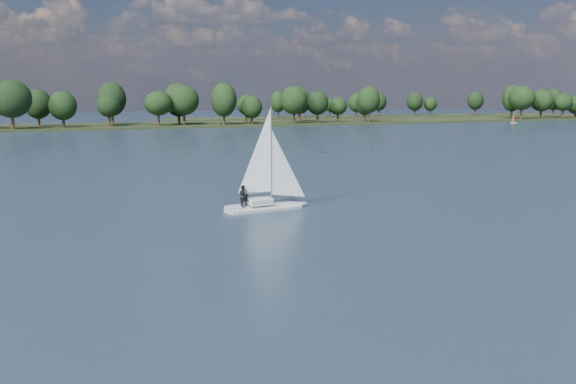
{
  "coord_description": "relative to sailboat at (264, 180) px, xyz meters",
  "views": [
    {
      "loc": [
        -22.48,
        -11.61,
        10.36
      ],
      "look_at": [
        -0.06,
        35.92,
        2.5
      ],
      "focal_mm": 40.0,
      "sensor_mm": 36.0,
      "label": 1
    }
  ],
  "objects": [
    {
      "name": "far_shore_back",
      "position": [
        159.72,
        218.16,
        -2.77
      ],
      "size": [
        220.0,
        30.0,
        1.4
      ],
      "primitive_type": "cube",
      "color": "black",
      "rests_on": "ground"
    },
    {
      "name": "sailboat",
      "position": [
        0.0,
        0.0,
        0.0
      ],
      "size": [
        7.71,
        2.81,
        9.93
      ],
      "rotation": [
        0.0,
        0.0,
        0.09
      ],
      "color": "silver",
      "rests_on": "ground"
    },
    {
      "name": "far_shore",
      "position": [
        -0.28,
        170.16,
        -2.77
      ],
      "size": [
        660.0,
        40.0,
        1.5
      ],
      "primitive_type": "cube",
      "color": "black",
      "rests_on": "ground"
    },
    {
      "name": "treeline",
      "position": [
        -2.59,
        165.83,
        5.33
      ],
      "size": [
        563.28,
        74.19,
        18.1
      ],
      "color": "black",
      "rests_on": "ground"
    },
    {
      "name": "ground",
      "position": [
        -0.28,
        58.16,
        -2.77
      ],
      "size": [
        700.0,
        700.0,
        0.0
      ],
      "primitive_type": "plane",
      "color": "#233342",
      "rests_on": "ground"
    },
    {
      "name": "dinghy_orange",
      "position": [
        164.46,
        136.4,
        -1.68
      ],
      "size": [
        2.91,
        1.17,
        4.63
      ],
      "rotation": [
        0.0,
        0.0,
        0.01
      ],
      "color": "silver",
      "rests_on": "ground"
    }
  ]
}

